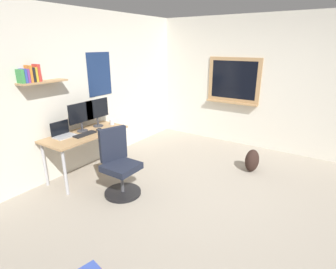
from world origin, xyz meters
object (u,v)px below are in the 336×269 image
object	(u,v)px
monitor_primary	(81,115)
keyboard	(85,134)
laptop	(63,133)
computer_mouse	(99,129)
desk	(86,137)
backpack	(252,160)
monitor_secondary	(97,111)
coffee_mug	(112,122)
office_chair	(119,167)

from	to	relation	value
monitor_primary	keyboard	size ratio (longest dim) A/B	1.25
laptop	computer_mouse	bearing A→B (deg)	-23.27
desk	laptop	size ratio (longest dim) A/B	4.29
monitor_primary	keyboard	distance (m)	0.33
laptop	backpack	size ratio (longest dim) A/B	0.81
desk	keyboard	size ratio (longest dim) A/B	3.59
monitor_secondary	monitor_primary	bearing A→B (deg)	180.00
monitor_secondary	computer_mouse	distance (m)	0.34
coffee_mug	desk	bearing A→B (deg)	177.43
monitor_primary	coffee_mug	xyz separation A→B (m)	(0.53, -0.12, -0.22)
office_chair	keyboard	distance (m)	0.82
computer_mouse	backpack	world-z (taller)	computer_mouse
monitor_secondary	computer_mouse	world-z (taller)	monitor_secondary
monitor_primary	computer_mouse	world-z (taller)	monitor_primary
backpack	office_chair	bearing A→B (deg)	141.76
desk	keyboard	xyz separation A→B (m)	(-0.07, -0.08, 0.09)
laptop	computer_mouse	world-z (taller)	laptop
monitor_secondary	keyboard	bearing A→B (deg)	-158.27
monitor_primary	monitor_secondary	size ratio (longest dim) A/B	1.00
laptop	keyboard	distance (m)	0.32
keyboard	monitor_secondary	bearing A→B (deg)	21.73
desk	coffee_mug	distance (m)	0.58
office_chair	coffee_mug	distance (m)	1.13
computer_mouse	office_chair	bearing A→B (deg)	-114.89
monitor_primary	keyboard	bearing A→B (deg)	-120.07
laptop	coffee_mug	distance (m)	0.88
laptop	monitor_primary	world-z (taller)	monitor_primary
keyboard	computer_mouse	size ratio (longest dim) A/B	3.56
office_chair	monitor_secondary	bearing A→B (deg)	61.55
monitor_primary	monitor_secondary	xyz separation A→B (m)	(0.33, 0.00, 0.00)
desk	laptop	bearing A→B (deg)	154.13
desk	office_chair	distance (m)	0.87
monitor_primary	backpack	distance (m)	2.90
office_chair	laptop	distance (m)	1.06
laptop	computer_mouse	xyz separation A→B (m)	(0.51, -0.22, -0.04)
monitor_primary	monitor_secondary	world-z (taller)	same
desk	monitor_secondary	xyz separation A→B (m)	(0.37, 0.10, 0.35)
desk	backpack	world-z (taller)	desk
office_chair	monitor_primary	world-z (taller)	monitor_primary
keyboard	backpack	size ratio (longest dim) A/B	0.97
office_chair	laptop	bearing A→B (deg)	99.43
computer_mouse	coffee_mug	xyz separation A→B (m)	(0.35, 0.05, 0.03)
desk	office_chair	size ratio (longest dim) A/B	1.40
monitor_primary	backpack	xyz separation A→B (m)	(1.57, -2.30, -0.80)
laptop	monitor_secondary	bearing A→B (deg)	-4.15
keyboard	backpack	world-z (taller)	keyboard
desk	computer_mouse	bearing A→B (deg)	-19.44
laptop	monitor_primary	bearing A→B (deg)	-8.25
computer_mouse	keyboard	bearing A→B (deg)	180.00
office_chair	coffee_mug	bearing A→B (deg)	48.93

